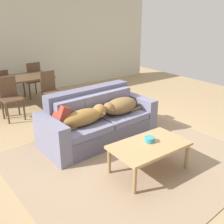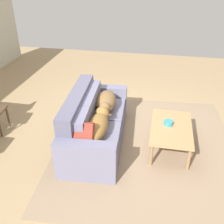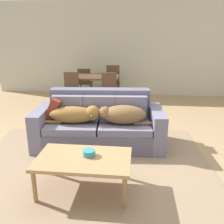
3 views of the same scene
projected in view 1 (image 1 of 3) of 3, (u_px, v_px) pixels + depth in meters
The scene contains 14 objects.
ground_plane at pixel (117, 142), 4.55m from camera, with size 10.00×10.00×0.00m, color tan.
back_partition at pixel (32, 44), 7.09m from camera, with size 8.00×0.12×2.70m, color beige.
area_rug at pixel (129, 159), 4.01m from camera, with size 3.39×3.00×0.01m, color #947B60.
couch at pixel (98, 121), 4.58m from camera, with size 2.14×1.03×0.90m.
dog_on_left_cushion at pixel (86, 116), 4.17m from camera, with size 0.94×0.36×0.29m.
dog_on_right_cushion at pixel (120, 106), 4.59m from camera, with size 0.87×0.41×0.30m.
throw_pillow_by_left_arm at pixel (58, 116), 4.07m from camera, with size 0.14×0.39×0.39m, color maroon.
coffee_table at pixel (149, 147), 3.58m from camera, with size 1.09×0.66×0.44m.
bowl_on_coffee_table at pixel (150, 139), 3.62m from camera, with size 0.15×0.15×0.07m, color teal.
dining_table at pixel (24, 80), 6.05m from camera, with size 1.25×0.85×0.75m.
dining_chair_near_left at pixel (10, 96), 5.40m from camera, with size 0.42×0.42×0.91m.
dining_chair_near_right at pixel (51, 89), 5.95m from camera, with size 0.44×0.44×0.91m.
dining_chair_far_left at pixel (1, 85), 6.36m from camera, with size 0.42×0.42×0.86m.
dining_chair_far_right at pixel (33, 78), 6.77m from camera, with size 0.45×0.45×0.96m.
Camera 1 is at (-2.43, -3.24, 2.14)m, focal length 40.92 mm.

